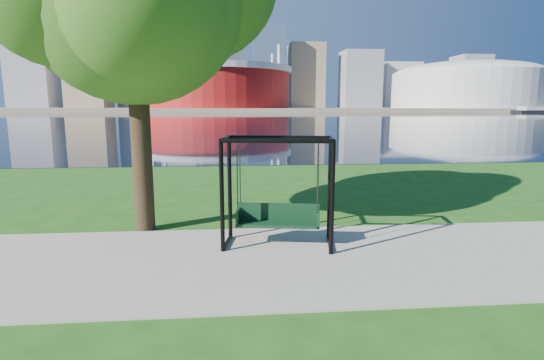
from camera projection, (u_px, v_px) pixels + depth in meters
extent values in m
plane|color=#1E5114|center=(262.00, 252.00, 8.13)|extent=(900.00, 900.00, 0.00)
cube|color=#9E937F|center=(264.00, 260.00, 7.64)|extent=(120.00, 4.00, 0.03)
cube|color=black|center=(236.00, 118.00, 108.25)|extent=(900.00, 180.00, 0.02)
cube|color=#937F60|center=(235.00, 109.00, 308.31)|extent=(900.00, 228.00, 2.00)
cylinder|color=maroon|center=(217.00, 88.00, 235.71)|extent=(80.00, 80.00, 22.00)
cylinder|color=silver|center=(216.00, 70.00, 234.09)|extent=(83.00, 83.00, 3.00)
cylinder|color=silver|center=(273.00, 81.00, 256.35)|extent=(2.00, 2.00, 32.00)
cylinder|color=silver|center=(162.00, 81.00, 250.67)|extent=(2.00, 2.00, 32.00)
cylinder|color=silver|center=(149.00, 76.00, 213.37)|extent=(2.00, 2.00, 32.00)
cylinder|color=silver|center=(279.00, 77.00, 219.05)|extent=(2.00, 2.00, 32.00)
cylinder|color=beige|center=(466.00, 91.00, 248.40)|extent=(84.00, 84.00, 20.00)
ellipsoid|color=beige|center=(467.00, 75.00, 246.86)|extent=(84.00, 84.00, 15.12)
cube|color=gray|center=(33.00, 63.00, 294.70)|extent=(28.00, 28.00, 62.00)
cube|color=#998466|center=(86.00, 42.00, 286.11)|extent=(26.00, 26.00, 88.00)
cube|color=slate|center=(139.00, 42.00, 312.64)|extent=(30.00, 24.00, 95.00)
cube|color=gray|center=(177.00, 56.00, 297.57)|extent=(24.00, 24.00, 72.00)
cube|color=silver|center=(221.00, 55.00, 328.92)|extent=(32.00, 28.00, 80.00)
cube|color=slate|center=(269.00, 67.00, 309.28)|extent=(22.00, 22.00, 58.00)
cube|color=#998466|center=(306.00, 76.00, 327.44)|extent=(26.00, 26.00, 48.00)
cube|color=gray|center=(360.00, 80.00, 321.59)|extent=(28.00, 24.00, 42.00)
cube|color=silver|center=(398.00, 86.00, 350.09)|extent=(30.00, 26.00, 36.00)
cube|color=gray|center=(469.00, 82.00, 334.43)|extent=(24.00, 24.00, 40.00)
cube|color=#998466|center=(505.00, 88.00, 353.29)|extent=(26.00, 26.00, 32.00)
cylinder|color=black|center=(222.00, 198.00, 7.91)|extent=(0.10, 0.10, 2.14)
cylinder|color=black|center=(332.00, 200.00, 7.75)|extent=(0.10, 0.10, 2.14)
cylinder|color=black|center=(230.00, 189.00, 8.73)|extent=(0.10, 0.10, 2.14)
cylinder|color=black|center=(330.00, 191.00, 8.57)|extent=(0.10, 0.10, 2.14)
cylinder|color=black|center=(277.00, 141.00, 7.65)|extent=(2.03, 0.42, 0.08)
cylinder|color=black|center=(279.00, 138.00, 8.47)|extent=(2.03, 0.42, 0.08)
cylinder|color=black|center=(225.00, 139.00, 8.13)|extent=(0.22, 0.84, 0.08)
cylinder|color=black|center=(227.00, 242.00, 8.49)|extent=(0.20, 0.84, 0.07)
cylinder|color=black|center=(332.00, 139.00, 7.98)|extent=(0.22, 0.84, 0.08)
cylinder|color=black|center=(330.00, 244.00, 8.33)|extent=(0.20, 0.84, 0.07)
cube|color=black|center=(278.00, 224.00, 8.34)|extent=(1.67, 0.68, 0.06)
cube|color=black|center=(278.00, 212.00, 8.48)|extent=(1.61, 0.31, 0.35)
cube|color=black|center=(238.00, 217.00, 8.38)|extent=(0.11, 0.42, 0.32)
cube|color=black|center=(318.00, 219.00, 8.26)|extent=(0.11, 0.42, 0.32)
cylinder|color=#303034|center=(237.00, 177.00, 8.07)|extent=(0.03, 0.03, 1.35)
cylinder|color=#303034|center=(318.00, 178.00, 7.95)|extent=(0.03, 0.03, 1.35)
cylinder|color=#303034|center=(240.00, 175.00, 8.41)|extent=(0.03, 0.03, 1.35)
cylinder|color=#303034|center=(318.00, 176.00, 8.29)|extent=(0.03, 0.03, 1.35)
cylinder|color=black|center=(141.00, 133.00, 9.21)|extent=(0.44, 0.44, 4.35)
sphere|color=#335A1A|center=(143.00, 1.00, 7.75)|extent=(3.16, 3.16, 3.16)
cube|color=black|center=(543.00, 111.00, 198.47)|extent=(28.44, 9.29, 1.12)
cube|color=beige|center=(543.00, 108.00, 198.23)|extent=(22.76, 7.52, 1.68)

